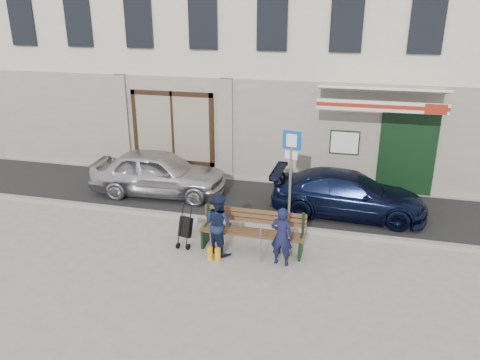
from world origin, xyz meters
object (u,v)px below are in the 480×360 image
(car_navy, at_px, (348,194))
(stroller, at_px, (185,228))
(car_silver, at_px, (159,173))
(woman, at_px, (219,224))
(bench, at_px, (250,232))
(man, at_px, (282,236))
(parking_sign, at_px, (291,164))

(car_navy, height_order, stroller, car_navy)
(car_silver, distance_m, woman, 4.03)
(bench, height_order, woman, woman)
(man, bearing_deg, car_navy, -106.09)
(parking_sign, xyz_separation_m, man, (0.13, -1.91, -0.99))
(bench, relative_size, stroller, 2.38)
(woman, bearing_deg, bench, -124.18)
(bench, bearing_deg, woman, -156.36)
(man, bearing_deg, bench, -22.52)
(car_silver, xyz_separation_m, man, (4.20, -3.11, -0.01))
(car_navy, relative_size, bench, 1.70)
(car_navy, relative_size, man, 3.07)
(car_silver, xyz_separation_m, bench, (3.41, -2.66, -0.22))
(parking_sign, relative_size, man, 1.88)
(parking_sign, bearing_deg, bench, -103.88)
(bench, bearing_deg, parking_sign, 65.61)
(car_silver, bearing_deg, bench, -131.71)
(woman, distance_m, stroller, 0.90)
(car_silver, xyz_separation_m, parking_sign, (4.07, -1.20, 0.98))
(bench, relative_size, woman, 1.69)
(car_silver, height_order, stroller, car_silver)
(bench, xyz_separation_m, woman, (-0.65, -0.29, 0.25))
(bench, xyz_separation_m, stroller, (-1.50, -0.17, -0.01))
(parking_sign, xyz_separation_m, stroller, (-2.17, -1.63, -1.21))
(parking_sign, bearing_deg, stroller, -132.48)
(bench, bearing_deg, stroller, -173.55)
(car_silver, relative_size, stroller, 3.93)
(car_silver, bearing_deg, car_navy, -94.83)
(stroller, bearing_deg, woman, 7.97)
(car_silver, height_order, bench, car_silver)
(car_navy, relative_size, stroller, 4.03)
(bench, xyz_separation_m, man, (0.80, -0.45, 0.21))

